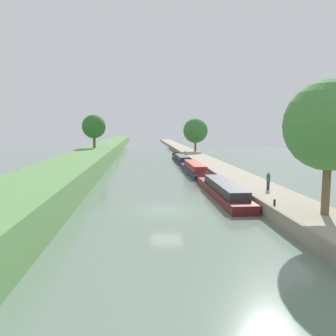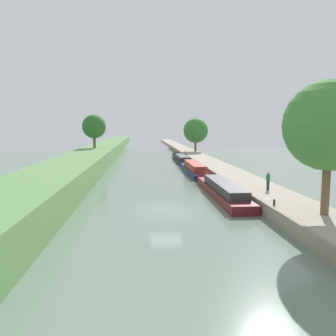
{
  "view_description": "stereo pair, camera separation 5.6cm",
  "coord_description": "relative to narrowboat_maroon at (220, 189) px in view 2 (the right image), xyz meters",
  "views": [
    {
      "loc": [
        -2.01,
        -26.21,
        6.68
      ],
      "look_at": [
        1.75,
        19.83,
        1.0
      ],
      "focal_mm": 35.48,
      "sensor_mm": 36.0,
      "label": 1
    },
    {
      "loc": [
        -1.95,
        -26.21,
        6.68
      ],
      "look_at": [
        1.75,
        19.83,
        1.0
      ],
      "focal_mm": 35.48,
      "sensor_mm": 36.0,
      "label": 2
    }
  ],
  "objects": [
    {
      "name": "ground_plane",
      "position": [
        -5.83,
        -5.75,
        -0.63
      ],
      "size": [
        160.0,
        160.0,
        0.0
      ],
      "primitive_type": "plane",
      "color": "slate"
    },
    {
      "name": "left_grassy_bank",
      "position": [
        -16.5,
        -5.75,
        0.66
      ],
      "size": [
        6.63,
        260.0,
        2.58
      ],
      "color": "#5B894C",
      "rests_on": "ground_plane"
    },
    {
      "name": "right_towpath",
      "position": [
        3.6,
        -5.75,
        -0.1
      ],
      "size": [
        4.17,
        260.0,
        1.04
      ],
      "color": "#9E937F",
      "rests_on": "ground_plane"
    },
    {
      "name": "stone_quay",
      "position": [
        1.39,
        -5.75,
        -0.08
      ],
      "size": [
        0.25,
        260.0,
        1.09
      ],
      "color": "gray",
      "rests_on": "ground_plane"
    },
    {
      "name": "narrowboat_maroon",
      "position": [
        0.0,
        0.0,
        0.0
      ],
      "size": [
        2.2,
        16.17,
        2.17
      ],
      "color": "maroon",
      "rests_on": "ground_plane"
    },
    {
      "name": "narrowboat_navy",
      "position": [
        -0.16,
        16.4,
        0.03
      ],
      "size": [
        2.1,
        15.77,
        2.25
      ],
      "color": "#141E42",
      "rests_on": "ground_plane"
    },
    {
      "name": "narrowboat_black",
      "position": [
        -0.04,
        33.19,
        -0.1
      ],
      "size": [
        2.03,
        16.03,
        1.95
      ],
      "color": "black",
      "rests_on": "ground_plane"
    },
    {
      "name": "tree_rightbank_near",
      "position": [
        4.05,
        -11.79,
        6.15
      ],
      "size": [
        5.76,
        5.76,
        8.64
      ],
      "color": "brown",
      "rests_on": "right_towpath"
    },
    {
      "name": "tree_rightbank_midnear",
      "position": [
        4.89,
        45.14,
        5.26
      ],
      "size": [
        5.73,
        5.73,
        7.73
      ],
      "color": "brown",
      "rests_on": "right_towpath"
    },
    {
      "name": "tree_leftbank_downstream",
      "position": [
        -17.07,
        34.93,
        6.18
      ],
      "size": [
        4.65,
        4.65,
        6.58
      ],
      "color": "brown",
      "rests_on": "left_grassy_bank"
    },
    {
      "name": "person_walking",
      "position": [
        3.61,
        -3.19,
        1.29
      ],
      "size": [
        0.34,
        0.34,
        1.66
      ],
      "color": "#282D42",
      "rests_on": "right_towpath"
    },
    {
      "name": "mooring_bollard_near",
      "position": [
        1.82,
        -9.02,
        0.64
      ],
      "size": [
        0.16,
        0.16,
        0.45
      ],
      "color": "black",
      "rests_on": "right_towpath"
    },
    {
      "name": "mooring_bollard_far",
      "position": [
        1.82,
        40.31,
        0.64
      ],
      "size": [
        0.16,
        0.16,
        0.45
      ],
      "color": "black",
      "rests_on": "right_towpath"
    }
  ]
}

